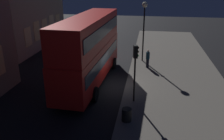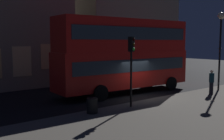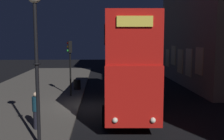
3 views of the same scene
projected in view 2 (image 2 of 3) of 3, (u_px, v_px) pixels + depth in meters
The scene contains 8 objects.
ground_plane at pixel (143, 98), 18.87m from camera, with size 80.00×80.00×0.00m, color black.
sidewalk_slab at pixel (208, 111), 14.90m from camera, with size 44.00×8.30×0.12m, color #5B564F.
building_plain_facade at pixel (124, 9), 35.31m from camera, with size 13.83×7.24×16.20m.
double_decker_bus at pixel (125, 53), 20.22m from camera, with size 11.28×3.17×5.55m.
traffic_light_near_kerb at pixel (131, 57), 15.40m from camera, with size 0.38×0.39×4.06m.
street_lamp at pixel (221, 32), 20.70m from camera, with size 0.54×0.54×6.03m.
pedestrian at pixel (211, 82), 19.41m from camera, with size 0.36×0.36×1.76m.
litter_bin at pixel (92, 105), 14.29m from camera, with size 0.60×0.60×0.81m, color black.
Camera 2 is at (-13.23, -13.19, 3.91)m, focal length 43.17 mm.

